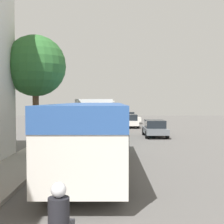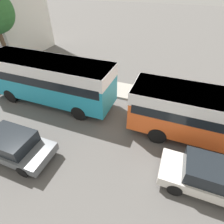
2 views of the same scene
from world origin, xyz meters
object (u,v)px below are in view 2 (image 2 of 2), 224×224
object	(u,v)px
car_far_curb	(210,177)
bus_third_in_line	(222,115)
pedestrian_near_curb	(18,63)
bus_following	(48,76)
car_crossing	(13,145)

from	to	relation	value
car_far_curb	bus_third_in_line	bearing A→B (deg)	173.06
car_far_curb	pedestrian_near_curb	distance (m)	16.90
bus_following	car_crossing	world-z (taller)	bus_following
bus_third_in_line	car_crossing	size ratio (longest dim) A/B	2.26
pedestrian_near_curb	car_crossing	bearing A→B (deg)	41.65
bus_following	car_far_curb	world-z (taller)	bus_following
bus_following	car_far_curb	size ratio (longest dim) A/B	2.24
bus_following	car_crossing	bearing A→B (deg)	13.23
bus_following	bus_third_in_line	world-z (taller)	bus_following
bus_third_in_line	car_far_curb	size ratio (longest dim) A/B	2.27
car_far_curb	bus_following	bearing A→B (deg)	-107.69
car_far_curb	pedestrian_near_curb	bearing A→B (deg)	-110.61
bus_third_in_line	pedestrian_near_curb	bearing A→B (deg)	-100.11
bus_following	bus_third_in_line	size ratio (longest dim) A/B	0.99
bus_third_in_line	car_far_curb	world-z (taller)	bus_third_in_line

